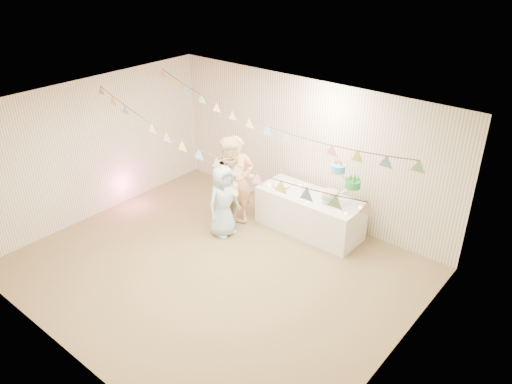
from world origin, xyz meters
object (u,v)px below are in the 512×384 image
Objects in this scene: cake_stand at (341,182)px; person_adult_a at (237,180)px; person_adult_b at (233,184)px; person_child at (223,201)px; table at (309,213)px.

person_adult_a is (-1.79, -0.60, -0.29)m from cake_stand.
person_adult_a is 0.25m from person_adult_b.
person_child is (0.04, -0.30, -0.21)m from person_adult_b.
cake_stand reaches higher than person_child.
person_adult_a is at bearing 21.01° from person_child.
cake_stand is 0.56× the size of person_child.
cake_stand is at bearing -49.87° from person_child.
person_adult_b is 1.32× the size of person_child.
person_child is at bearing -119.88° from person_adult_a.
person_adult_b is (-1.14, -0.77, 0.52)m from table.
table is 1.47m from person_adult_b.
person_adult_a reaches higher than cake_stand.
person_child is (-1.65, -1.12, -0.46)m from cake_stand.
person_adult_b reaches higher than person_child.
table is 1.15× the size of person_adult_a.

